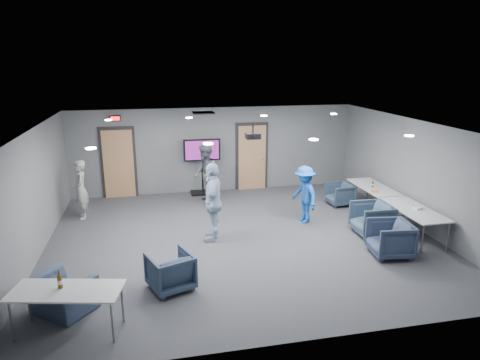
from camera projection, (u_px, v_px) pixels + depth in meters
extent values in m
plane|color=#383A40|center=(241.00, 238.00, 10.25)|extent=(9.00, 9.00, 0.00)
plane|color=white|center=(242.00, 126.00, 9.52)|extent=(9.00, 9.00, 0.00)
cube|color=slate|center=(215.00, 150.00, 13.65)|extent=(9.00, 0.02, 2.70)
cube|color=slate|center=(300.00, 261.00, 6.12)|extent=(9.00, 0.02, 2.70)
cube|color=slate|center=(33.00, 197.00, 8.99)|extent=(0.02, 8.00, 2.70)
cube|color=slate|center=(415.00, 174.00, 10.79)|extent=(0.02, 8.00, 2.70)
cube|color=black|center=(119.00, 163.00, 13.10)|extent=(1.06, 0.06, 2.24)
cube|color=#A57750|center=(119.00, 164.00, 13.07)|extent=(0.90, 0.05, 2.10)
cylinder|color=gray|center=(130.00, 166.00, 13.10)|extent=(0.04, 0.10, 0.04)
cube|color=black|center=(252.00, 157.00, 13.94)|extent=(1.06, 0.06, 2.24)
cube|color=#A57750|center=(252.00, 158.00, 13.91)|extent=(0.90, 0.05, 2.10)
cylinder|color=gray|center=(263.00, 159.00, 13.94)|extent=(0.04, 0.10, 0.04)
cube|color=black|center=(115.00, 118.00, 12.70)|extent=(0.32, 0.06, 0.16)
cube|color=#FF0C0C|center=(115.00, 119.00, 12.66)|extent=(0.26, 0.02, 0.11)
cube|color=black|center=(203.00, 113.00, 12.06)|extent=(0.60, 0.60, 0.03)
cylinder|color=white|center=(91.00, 148.00, 7.23)|extent=(0.18, 0.18, 0.02)
cylinder|color=white|center=(108.00, 120.00, 10.62)|extent=(0.18, 0.18, 0.02)
cylinder|color=white|center=(208.00, 144.00, 7.63)|extent=(0.18, 0.18, 0.02)
cylinder|color=white|center=(189.00, 118.00, 11.02)|extent=(0.18, 0.18, 0.02)
cylinder|color=white|center=(314.00, 140.00, 8.03)|extent=(0.18, 0.18, 0.02)
cylinder|color=white|center=(264.00, 116.00, 11.42)|extent=(0.18, 0.18, 0.02)
cylinder|color=white|center=(409.00, 136.00, 8.43)|extent=(0.18, 0.18, 0.02)
cylinder|color=white|center=(334.00, 114.00, 11.82)|extent=(0.18, 0.18, 0.02)
imported|color=#959794|center=(81.00, 190.00, 11.37)|extent=(0.49, 0.64, 1.59)
imported|color=#4F575F|center=(205.00, 175.00, 12.45)|extent=(0.72, 0.90, 1.80)
imported|color=#A3B8D1|center=(213.00, 202.00, 9.97)|extent=(0.72, 1.17, 1.87)
imported|color=blue|center=(304.00, 194.00, 11.12)|extent=(0.76, 1.07, 1.51)
imported|color=#314355|center=(340.00, 194.00, 12.55)|extent=(0.76, 0.75, 0.64)
imported|color=#36495E|center=(372.00, 219.00, 10.42)|extent=(0.88, 0.85, 0.78)
imported|color=#313D55|center=(390.00, 239.00, 9.27)|extent=(0.94, 0.92, 0.77)
imported|color=#334159|center=(170.00, 271.00, 7.92)|extent=(0.98, 0.99, 0.71)
imported|color=#36455E|center=(61.00, 295.00, 7.19)|extent=(1.27, 1.26, 0.62)
cube|color=silver|center=(373.00, 187.00, 11.89)|extent=(0.75, 1.81, 0.03)
cylinder|color=gray|center=(349.00, 192.00, 12.71)|extent=(0.04, 0.04, 0.70)
cylinder|color=gray|center=(378.00, 210.00, 11.16)|extent=(0.04, 0.04, 0.70)
cylinder|color=gray|center=(368.00, 190.00, 12.83)|extent=(0.04, 0.04, 0.70)
cylinder|color=gray|center=(398.00, 208.00, 11.28)|extent=(0.04, 0.04, 0.70)
cube|color=silver|center=(414.00, 210.00, 10.10)|extent=(0.79, 1.89, 0.03)
cylinder|color=gray|center=(381.00, 213.00, 10.96)|extent=(0.04, 0.04, 0.70)
cylinder|color=gray|center=(422.00, 239.00, 9.33)|extent=(0.04, 0.04, 0.70)
cylinder|color=gray|center=(403.00, 211.00, 11.08)|extent=(0.04, 0.04, 0.70)
cylinder|color=gray|center=(448.00, 237.00, 9.45)|extent=(0.04, 0.04, 0.70)
cube|color=silver|center=(66.00, 291.00, 6.56)|extent=(1.80, 1.05, 0.03)
cylinder|color=gray|center=(122.00, 302.00, 6.91)|extent=(0.04, 0.04, 0.70)
cylinder|color=gray|center=(29.00, 302.00, 6.92)|extent=(0.04, 0.04, 0.70)
cylinder|color=gray|center=(112.00, 322.00, 6.39)|extent=(0.04, 0.04, 0.70)
cylinder|color=gray|center=(11.00, 322.00, 6.40)|extent=(0.04, 0.04, 0.70)
cylinder|color=#58390F|center=(60.00, 282.00, 6.58)|extent=(0.07, 0.07, 0.21)
cylinder|color=#58390F|center=(59.00, 273.00, 6.54)|extent=(0.03, 0.03, 0.09)
cylinder|color=beige|center=(60.00, 282.00, 6.58)|extent=(0.08, 0.08, 0.07)
cylinder|color=#58390F|center=(373.00, 185.00, 11.80)|extent=(0.05, 0.05, 0.15)
cylinder|color=#58390F|center=(373.00, 181.00, 11.77)|extent=(0.02, 0.02, 0.07)
cylinder|color=beige|center=(373.00, 185.00, 11.80)|extent=(0.06, 0.06, 0.05)
cube|color=#D76035|center=(375.00, 191.00, 11.37)|extent=(0.22, 0.19, 0.04)
cube|color=silver|center=(417.00, 208.00, 10.08)|extent=(0.26, 0.21, 0.05)
cube|color=black|center=(203.00, 192.00, 13.68)|extent=(0.77, 0.55, 0.06)
cylinder|color=black|center=(202.00, 172.00, 13.50)|extent=(0.06, 0.06, 1.31)
cube|color=black|center=(202.00, 150.00, 13.31)|extent=(1.15, 0.07, 0.68)
cube|color=#6A1768|center=(202.00, 150.00, 13.26)|extent=(1.04, 0.01, 0.59)
cylinder|color=black|center=(253.00, 128.00, 10.02)|extent=(0.04, 0.04, 0.22)
cube|color=black|center=(253.00, 136.00, 10.07)|extent=(0.34, 0.29, 0.13)
cylinder|color=black|center=(254.00, 137.00, 9.92)|extent=(0.08, 0.06, 0.08)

